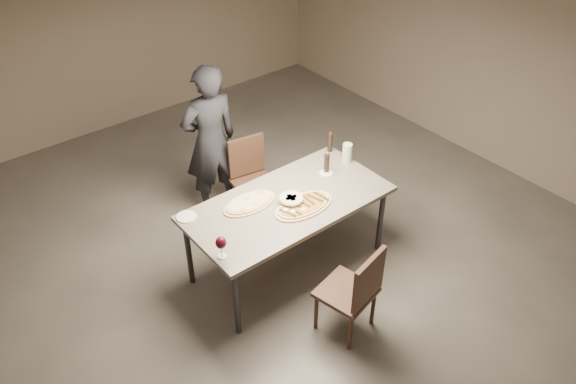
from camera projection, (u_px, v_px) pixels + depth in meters
room at (288, 137)px, 4.47m from camera, size 7.00×7.00×7.00m
dining_table at (288, 206)px, 4.89m from camera, size 1.80×0.90×0.75m
zucchini_pizza at (304, 205)px, 4.79m from camera, size 0.58×0.32×0.05m
ham_pizza at (249, 203)px, 4.81m from camera, size 0.51×0.28×0.04m
bread_basket at (291, 200)px, 4.80m from camera, size 0.21×0.21×0.08m
oil_dish at (326, 173)px, 5.19m from camera, size 0.13×0.13×0.01m
pepper_mill_left at (330, 142)px, 5.45m from camera, size 0.06×0.06×0.22m
pepper_mill_right at (327, 163)px, 5.15m from camera, size 0.06×0.06×0.22m
carafe at (347, 153)px, 5.31m from camera, size 0.09×0.09×0.19m
wine_glass at (221, 243)px, 4.22m from camera, size 0.09×0.09×0.19m
side_plate at (186, 217)px, 4.68m from camera, size 0.17×0.17×0.01m
chair_near at (356, 289)px, 4.39m from camera, size 0.49×0.49×0.87m
chair_far at (251, 174)px, 5.66m from camera, size 0.47×0.47×0.85m
diner at (210, 141)px, 5.55m from camera, size 0.63×0.45×1.61m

